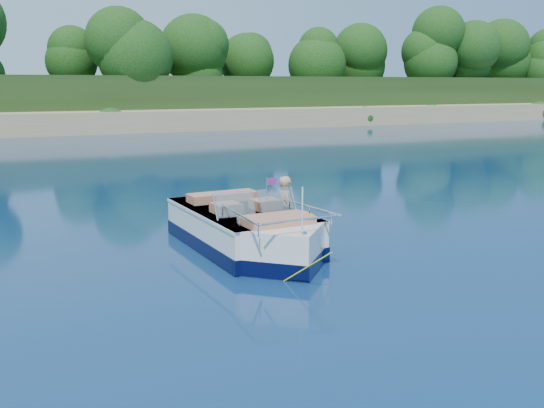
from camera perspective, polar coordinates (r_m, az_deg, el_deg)
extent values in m
plane|color=#091E40|center=(10.46, 10.91, -7.69)|extent=(160.00, 160.00, 0.00)
cube|color=#9C7D5A|center=(46.41, -18.03, 7.13)|extent=(170.00, 8.00, 2.00)
cube|color=black|center=(73.22, -20.86, 8.63)|extent=(170.00, 56.00, 6.00)
cylinder|color=black|center=(50.29, -18.83, 10.55)|extent=(0.44, 0.44, 3.60)
sphere|color=black|center=(50.41, -19.09, 14.43)|extent=(5.94, 5.94, 5.94)
cylinder|color=black|center=(54.50, 3.19, 10.60)|extent=(0.44, 0.44, 2.60)
sphere|color=black|center=(54.54, 3.22, 13.19)|extent=(4.29, 4.29, 4.29)
cylinder|color=black|center=(73.16, 22.58, 10.08)|extent=(0.44, 0.44, 3.00)
sphere|color=black|center=(73.20, 22.75, 12.30)|extent=(4.95, 4.95, 4.95)
cube|color=silver|center=(12.71, -2.89, -2.71)|extent=(2.11, 3.78, 1.03)
cube|color=silver|center=(11.20, 0.89, -4.61)|extent=(1.95, 1.95, 1.03)
cube|color=black|center=(12.75, -2.89, -3.32)|extent=(2.14, 3.81, 0.29)
cube|color=black|center=(11.24, 0.88, -5.31)|extent=(1.99, 1.99, 0.29)
cube|color=tan|center=(12.91, -3.45, -1.18)|extent=(1.67, 2.65, 0.10)
cube|color=silver|center=(12.61, -2.92, -0.57)|extent=(2.15, 3.78, 0.06)
cube|color=black|center=(14.52, -6.26, -0.83)|extent=(0.55, 0.36, 0.88)
cube|color=#8C9EA5|center=(11.76, -3.47, -0.02)|extent=(0.78, 0.33, 0.47)
cube|color=#8C9EA5|center=(12.14, 0.31, 0.35)|extent=(0.80, 0.39, 0.47)
cube|color=#BF7858|center=(12.21, -4.31, -0.84)|extent=(0.56, 0.56, 0.39)
cube|color=#BF7858|center=(12.57, -0.63, -0.45)|extent=(0.56, 0.56, 0.39)
cube|color=#BF7858|center=(13.48, -4.66, 0.30)|extent=(1.55, 0.60, 0.37)
cube|color=#BF7858|center=(11.24, 0.44, -1.96)|extent=(1.32, 0.79, 0.33)
cylinder|color=silver|center=(10.35, 2.87, -0.65)|extent=(0.03, 0.03, 0.83)
cube|color=red|center=(12.03, -0.05, 2.15)|extent=(0.22, 0.02, 0.14)
cube|color=silver|center=(10.40, 2.99, -2.78)|extent=(0.10, 0.06, 0.05)
cylinder|color=#D0D817|center=(10.17, 3.23, -6.01)|extent=(0.42, 0.98, 0.75)
torus|color=#E2CC00|center=(14.62, 1.46, -1.67)|extent=(1.88, 1.88, 0.39)
torus|color=red|center=(14.61, 1.46, -1.59)|extent=(1.55, 1.55, 0.13)
imported|color=tan|center=(14.67, 1.13, -2.01)|extent=(0.43, 0.88, 1.70)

